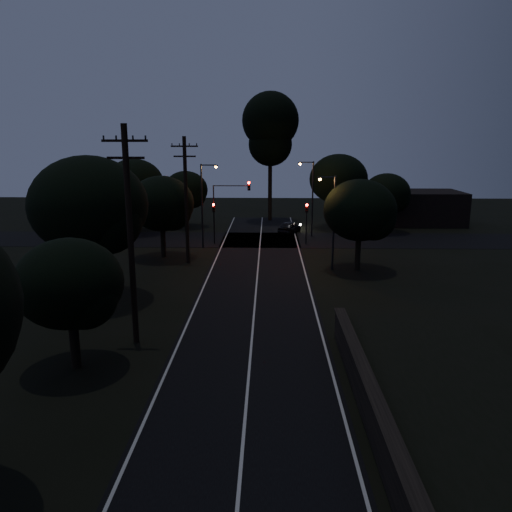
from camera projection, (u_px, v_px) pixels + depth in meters
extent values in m
cube|color=black|center=(255.00, 300.00, 32.60)|extent=(8.00, 70.00, 0.02)
cube|color=black|center=(260.00, 240.00, 52.06)|extent=(60.00, 8.00, 0.02)
cube|color=beige|center=(255.00, 300.00, 32.60)|extent=(0.12, 70.00, 0.01)
cube|color=beige|center=(198.00, 299.00, 32.69)|extent=(0.12, 70.00, 0.01)
cube|color=beige|center=(313.00, 300.00, 32.50)|extent=(0.12, 70.00, 0.01)
cube|color=black|center=(402.00, 491.00, 13.83)|extent=(0.40, 26.00, 1.50)
cube|color=black|center=(404.00, 466.00, 13.64)|extent=(0.55, 26.00, 0.10)
cylinder|color=black|center=(130.00, 238.00, 24.68)|extent=(0.30, 0.30, 11.00)
cube|color=black|center=(125.00, 141.00, 23.60)|extent=(2.20, 0.12, 0.12)
cube|color=black|center=(126.00, 158.00, 23.79)|extent=(1.80, 0.12, 0.12)
cylinder|color=black|center=(186.00, 201.00, 41.28)|extent=(0.30, 0.30, 10.50)
cube|color=black|center=(184.00, 146.00, 40.26)|extent=(2.20, 0.12, 0.12)
cube|color=black|center=(185.00, 156.00, 40.44)|extent=(1.80, 0.12, 0.12)
cylinder|color=black|center=(75.00, 344.00, 22.81)|extent=(0.44, 0.44, 2.24)
ellipsoid|color=black|center=(69.00, 283.00, 22.15)|extent=(4.76, 4.76, 4.05)
sphere|color=black|center=(85.00, 297.00, 21.77)|extent=(2.86, 2.86, 2.86)
cylinder|color=black|center=(94.00, 274.00, 32.47)|extent=(0.44, 0.44, 3.42)
ellipsoid|color=black|center=(89.00, 206.00, 31.45)|extent=(7.38, 7.38, 6.27)
sphere|color=black|center=(106.00, 219.00, 30.86)|extent=(4.43, 4.43, 4.43)
cylinder|color=black|center=(163.00, 242.00, 44.18)|extent=(0.44, 0.44, 2.66)
ellipsoid|color=black|center=(161.00, 204.00, 43.39)|extent=(5.68, 5.68, 4.83)
sphere|color=black|center=(172.00, 211.00, 42.94)|extent=(3.41, 3.41, 3.41)
cylinder|color=black|center=(187.00, 216.00, 59.79)|extent=(0.44, 0.44, 2.44)
ellipsoid|color=black|center=(186.00, 190.00, 59.06)|extent=(5.22, 5.22, 4.44)
sphere|color=black|center=(193.00, 195.00, 58.65)|extent=(3.13, 3.13, 3.13)
cylinder|color=black|center=(136.00, 219.00, 55.95)|extent=(0.44, 0.44, 3.05)
ellipsoid|color=black|center=(135.00, 184.00, 55.05)|extent=(6.42, 6.42, 5.45)
sphere|color=black|center=(144.00, 190.00, 54.55)|extent=(3.85, 3.85, 3.85)
cylinder|color=black|center=(337.00, 214.00, 59.26)|extent=(0.44, 0.44, 3.16)
ellipsoid|color=black|center=(338.00, 179.00, 58.32)|extent=(6.80, 6.80, 5.78)
sphere|color=black|center=(349.00, 185.00, 57.78)|extent=(4.08, 4.08, 4.08)
cylinder|color=black|center=(385.00, 221.00, 56.30)|extent=(0.44, 0.44, 2.43)
ellipsoid|color=black|center=(387.00, 193.00, 55.58)|extent=(5.19, 5.19, 4.41)
sphere|color=black|center=(396.00, 198.00, 55.17)|extent=(3.11, 3.11, 3.11)
cylinder|color=black|center=(358.00, 253.00, 39.88)|extent=(0.44, 0.44, 2.69)
ellipsoid|color=black|center=(360.00, 210.00, 39.08)|extent=(5.72, 5.72, 4.86)
sphere|color=black|center=(374.00, 218.00, 38.63)|extent=(3.43, 3.43, 3.43)
cylinder|color=black|center=(270.00, 186.00, 63.68)|extent=(0.50, 0.50, 8.82)
sphere|color=black|center=(270.00, 120.00, 61.82)|extent=(7.06, 7.06, 7.06)
sphere|color=black|center=(270.00, 144.00, 62.48)|extent=(5.45, 5.45, 5.45)
cube|color=black|center=(101.00, 206.00, 61.79)|extent=(10.00, 8.00, 4.40)
cube|color=black|center=(423.00, 207.00, 61.81)|extent=(9.00, 7.00, 4.00)
cylinder|color=black|center=(214.00, 228.00, 49.86)|extent=(0.12, 0.12, 3.20)
cube|color=black|center=(214.00, 208.00, 49.39)|extent=(0.28, 0.22, 0.90)
sphere|color=#FF0705|center=(214.00, 205.00, 49.20)|extent=(0.22, 0.22, 0.22)
cylinder|color=black|center=(306.00, 228.00, 49.64)|extent=(0.12, 0.12, 3.20)
cube|color=black|center=(307.00, 208.00, 49.17)|extent=(0.28, 0.22, 0.90)
sphere|color=#FF0705|center=(307.00, 205.00, 48.97)|extent=(0.22, 0.22, 0.22)
cylinder|color=black|center=(214.00, 219.00, 49.66)|extent=(0.12, 0.12, 5.00)
cube|color=black|center=(249.00, 186.00, 48.82)|extent=(0.28, 0.22, 0.90)
sphere|color=#FF0705|center=(249.00, 183.00, 48.62)|extent=(0.22, 0.22, 0.22)
cube|color=black|center=(231.00, 186.00, 48.86)|extent=(3.50, 0.08, 0.08)
cylinder|color=black|center=(202.00, 207.00, 47.39)|extent=(0.16, 0.16, 8.00)
cube|color=black|center=(208.00, 165.00, 46.48)|extent=(1.40, 0.10, 0.10)
cube|color=black|center=(216.00, 166.00, 46.47)|extent=(0.35, 0.22, 0.12)
sphere|color=orange|center=(216.00, 167.00, 46.50)|extent=(0.26, 0.26, 0.26)
cylinder|color=black|center=(312.00, 200.00, 52.96)|extent=(0.16, 0.16, 8.00)
cube|color=black|center=(307.00, 162.00, 52.08)|extent=(1.40, 0.10, 0.10)
cube|color=black|center=(300.00, 163.00, 52.11)|extent=(0.35, 0.22, 0.12)
sphere|color=orange|center=(300.00, 164.00, 52.13)|extent=(0.26, 0.26, 0.26)
cylinder|color=black|center=(334.00, 224.00, 39.38)|extent=(0.16, 0.16, 7.50)
cube|color=black|center=(328.00, 177.00, 38.56)|extent=(1.20, 0.10, 0.10)
cube|color=black|center=(320.00, 178.00, 38.58)|extent=(0.35, 0.22, 0.12)
sphere|color=orange|center=(320.00, 179.00, 38.61)|extent=(0.26, 0.26, 0.26)
imported|color=black|center=(290.00, 227.00, 55.72)|extent=(3.02, 4.27, 1.35)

